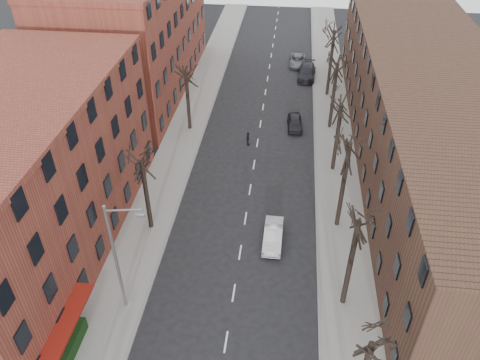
% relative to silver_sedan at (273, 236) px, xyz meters
% --- Properties ---
extents(sidewalk_left, '(4.00, 90.00, 0.15)m').
position_rel_silver_sedan_xyz_m(sidewalk_left, '(-10.45, 17.55, -0.61)').
color(sidewalk_left, gray).
rests_on(sidewalk_left, ground).
extents(sidewalk_right, '(4.00, 90.00, 0.15)m').
position_rel_silver_sedan_xyz_m(sidewalk_right, '(5.55, 17.55, -0.61)').
color(sidewalk_right, gray).
rests_on(sidewalk_right, ground).
extents(building_left_near, '(12.00, 26.00, 12.00)m').
position_rel_silver_sedan_xyz_m(building_left_near, '(-18.45, -2.45, 5.32)').
color(building_left_near, brown).
rests_on(building_left_near, ground).
extents(building_left_far, '(12.00, 28.00, 14.00)m').
position_rel_silver_sedan_xyz_m(building_left_far, '(-18.45, 26.55, 6.32)').
color(building_left_far, brown).
rests_on(building_left_far, ground).
extents(building_right, '(12.00, 50.00, 10.00)m').
position_rel_silver_sedan_xyz_m(building_right, '(13.55, 12.55, 4.32)').
color(building_right, '#452E20').
rests_on(building_right, ground).
extents(awning_left, '(1.20, 7.00, 0.15)m').
position_rel_silver_sedan_xyz_m(awning_left, '(-11.85, -11.45, -0.68)').
color(awning_left, maroon).
rests_on(awning_left, ground).
extents(tree_right_b, '(5.20, 5.20, 10.80)m').
position_rel_silver_sedan_xyz_m(tree_right_b, '(5.15, -5.45, -0.68)').
color(tree_right_b, black).
rests_on(tree_right_b, ground).
extents(tree_right_c, '(5.20, 5.20, 11.60)m').
position_rel_silver_sedan_xyz_m(tree_right_c, '(5.15, 2.55, -0.68)').
color(tree_right_c, black).
rests_on(tree_right_c, ground).
extents(tree_right_d, '(5.20, 5.20, 10.00)m').
position_rel_silver_sedan_xyz_m(tree_right_d, '(5.15, 10.55, -0.68)').
color(tree_right_d, black).
rests_on(tree_right_d, ground).
extents(tree_right_e, '(5.20, 5.20, 10.80)m').
position_rel_silver_sedan_xyz_m(tree_right_e, '(5.15, 18.55, -0.68)').
color(tree_right_e, black).
rests_on(tree_right_e, ground).
extents(tree_right_f, '(5.20, 5.20, 11.60)m').
position_rel_silver_sedan_xyz_m(tree_right_f, '(5.15, 26.55, -0.68)').
color(tree_right_f, black).
rests_on(tree_right_f, ground).
extents(tree_left_a, '(5.20, 5.20, 9.50)m').
position_rel_silver_sedan_xyz_m(tree_left_a, '(-10.05, 0.55, -0.68)').
color(tree_left_a, black).
rests_on(tree_left_a, ground).
extents(tree_left_b, '(5.20, 5.20, 9.50)m').
position_rel_silver_sedan_xyz_m(tree_left_b, '(-10.05, 16.55, -0.68)').
color(tree_left_b, black).
rests_on(tree_left_b, ground).
extents(streetlight, '(2.45, 0.22, 9.03)m').
position_rel_silver_sedan_xyz_m(streetlight, '(-9.48, -7.45, 4.33)').
color(streetlight, slate).
rests_on(streetlight, ground).
extents(silver_sedan, '(1.49, 4.16, 1.36)m').
position_rel_silver_sedan_xyz_m(silver_sedan, '(0.00, 0.00, 0.00)').
color(silver_sedan, silver).
rests_on(silver_sedan, ground).
extents(parked_car_near, '(1.83, 4.00, 1.33)m').
position_rel_silver_sedan_xyz_m(parked_car_near, '(1.35, 18.14, -0.02)').
color(parked_car_near, black).
rests_on(parked_car_near, ground).
extents(parked_car_mid, '(2.52, 5.50, 1.56)m').
position_rel_silver_sedan_xyz_m(parked_car_mid, '(2.64, 31.49, 0.10)').
color(parked_car_mid, black).
rests_on(parked_car_mid, ground).
extents(parked_car_far, '(2.22, 4.63, 1.27)m').
position_rel_silver_sedan_xyz_m(parked_car_far, '(1.35, 35.57, -0.04)').
color(parked_car_far, '#595C61').
rests_on(parked_car_far, ground).
extents(pedestrian_crossing, '(0.53, 0.95, 1.52)m').
position_rel_silver_sedan_xyz_m(pedestrian_crossing, '(-3.41, 14.04, 0.08)').
color(pedestrian_crossing, black).
rests_on(pedestrian_crossing, ground).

